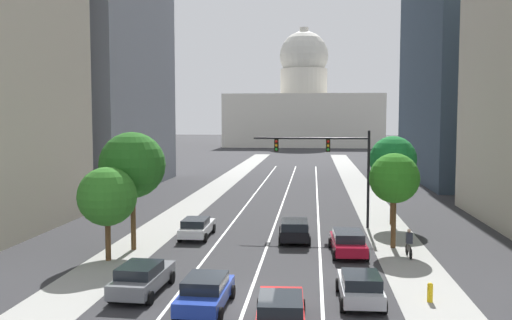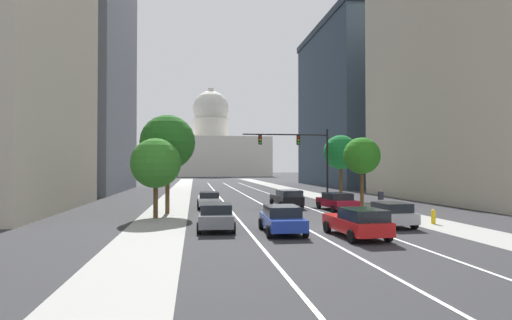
{
  "view_description": "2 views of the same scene",
  "coord_description": "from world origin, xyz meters",
  "views": [
    {
      "loc": [
        2.95,
        -24.01,
        8.38
      ],
      "look_at": [
        -1.29,
        16.37,
        5.23
      ],
      "focal_mm": 38.43,
      "sensor_mm": 36.0,
      "label": 1
    },
    {
      "loc": [
        -6.33,
        -22.25,
        3.53
      ],
      "look_at": [
        -0.53,
        16.07,
        4.2
      ],
      "focal_mm": 28.56,
      "sensor_mm": 36.0,
      "label": 2
    }
  ],
  "objects": [
    {
      "name": "car_blue",
      "position": [
        -1.7,
        -0.94,
        0.77
      ],
      "size": [
        2.16,
        4.44,
        1.46
      ],
      "rotation": [
        0.0,
        0.0,
        1.54
      ],
      "color": "#1E389E",
      "rests_on": "ground"
    },
    {
      "name": "car_gray",
      "position": [
        -5.11,
        0.83,
        0.78
      ],
      "size": [
        2.21,
        4.78,
        1.5
      ],
      "rotation": [
        0.0,
        0.0,
        1.52
      ],
      "color": "slate",
      "rests_on": "ground"
    },
    {
      "name": "sidewalk_right",
      "position": [
        8.52,
        35.0,
        0.01
      ],
      "size": [
        3.41,
        130.0,
        0.01
      ],
      "primitive_type": "cube",
      "color": "gray",
      "rests_on": "ground"
    },
    {
      "name": "sidewalk_left",
      "position": [
        -8.52,
        35.0,
        0.01
      ],
      "size": [
        3.41,
        130.0,
        0.01
      ],
      "primitive_type": "cube",
      "color": "gray",
      "rests_on": "ground"
    },
    {
      "name": "street_tree_far_right",
      "position": [
        9.13,
        19.36,
        5.1
      ],
      "size": [
        3.65,
        3.65,
        6.96
      ],
      "color": "#51381E",
      "rests_on": "ground"
    },
    {
      "name": "car_silver",
      "position": [
        5.11,
        0.56,
        0.76
      ],
      "size": [
        2.07,
        4.22,
        1.44
      ],
      "rotation": [
        0.0,
        0.0,
        1.59
      ],
      "color": "#B2B5BA",
      "rests_on": "ground"
    },
    {
      "name": "lane_stripe_center",
      "position": [
        0.0,
        25.0,
        0.01
      ],
      "size": [
        0.16,
        90.0,
        0.01
      ],
      "primitive_type": "cube",
      "color": "white",
      "rests_on": "ground"
    },
    {
      "name": "street_tree_near_left",
      "position": [
        -8.98,
        6.5,
        3.79
      ],
      "size": [
        3.45,
        3.45,
        5.52
      ],
      "color": "#51381E",
      "rests_on": "ground"
    },
    {
      "name": "car_white",
      "position": [
        -5.11,
        13.11,
        0.74
      ],
      "size": [
        1.98,
        4.6,
        1.41
      ],
      "rotation": [
        0.0,
        0.0,
        1.57
      ],
      "color": "silver",
      "rests_on": "ground"
    },
    {
      "name": "car_red",
      "position": [
        1.71,
        -2.93,
        0.79
      ],
      "size": [
        2.23,
        4.61,
        1.51
      ],
      "rotation": [
        0.0,
        0.0,
        1.62
      ],
      "color": "red",
      "rests_on": "ground"
    },
    {
      "name": "lane_stripe_right",
      "position": [
        3.41,
        25.0,
        0.01
      ],
      "size": [
        0.16,
        90.0,
        0.01
      ],
      "primitive_type": "cube",
      "color": "white",
      "rests_on": "ground"
    },
    {
      "name": "street_tree_near_right",
      "position": [
        8.11,
        11.44,
        4.49
      ],
      "size": [
        3.2,
        3.2,
        6.13
      ],
      "color": "#51381E",
      "rests_on": "ground"
    },
    {
      "name": "office_tower_far_right",
      "position": [
        23.74,
        51.09,
        15.13
      ],
      "size": [
        14.91,
        29.95,
        30.2
      ],
      "color": "#334251",
      "rests_on": "ground"
    },
    {
      "name": "capitol_building",
      "position": [
        0.0,
        139.16,
        10.8
      ],
      "size": [
        44.85,
        25.73,
        34.69
      ],
      "color": "beige",
      "rests_on": "ground"
    },
    {
      "name": "traffic_signal_mast",
      "position": [
        4.42,
        17.76,
        5.29
      ],
      "size": [
        8.82,
        0.39,
        7.4
      ],
      "color": "black",
      "rests_on": "ground"
    },
    {
      "name": "fire_hydrant",
      "position": [
        8.28,
        1.0,
        0.46
      ],
      "size": [
        0.26,
        0.35,
        0.91
      ],
      "color": "yellow",
      "rests_on": "ground"
    },
    {
      "name": "lane_stripe_left",
      "position": [
        -3.41,
        25.0,
        0.01
      ],
      "size": [
        0.16,
        90.0,
        0.01
      ],
      "primitive_type": "cube",
      "color": "white",
      "rests_on": "ground"
    },
    {
      "name": "ground_plane",
      "position": [
        0.0,
        40.0,
        0.0
      ],
      "size": [
        400.0,
        400.0,
        0.0
      ],
      "primitive_type": "plane",
      "color": "#2B2B2D"
    },
    {
      "name": "car_black",
      "position": [
        1.72,
        12.74,
        0.81
      ],
      "size": [
        2.28,
        4.82,
        1.54
      ],
      "rotation": [
        0.0,
        0.0,
        1.62
      ],
      "color": "black",
      "rests_on": "ground"
    },
    {
      "name": "car_crimson",
      "position": [
        5.11,
        9.46,
        0.77
      ],
      "size": [
        2.27,
        4.85,
        1.45
      ],
      "rotation": [
        0.0,
        0.0,
        1.62
      ],
      "color": "maroon",
      "rests_on": "ground"
    },
    {
      "name": "street_tree_mid_left",
      "position": [
        -8.36,
        9.22,
        5.39
      ],
      "size": [
        4.16,
        4.16,
        7.49
      ],
      "color": "#51381E",
      "rests_on": "ground"
    },
    {
      "name": "cyclist",
      "position": [
        8.71,
        9.09,
        0.85
      ],
      "size": [
        0.37,
        1.7,
        1.72
      ],
      "rotation": [
        0.0,
        0.0,
        1.62
      ],
      "color": "black",
      "rests_on": "ground"
    }
  ]
}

